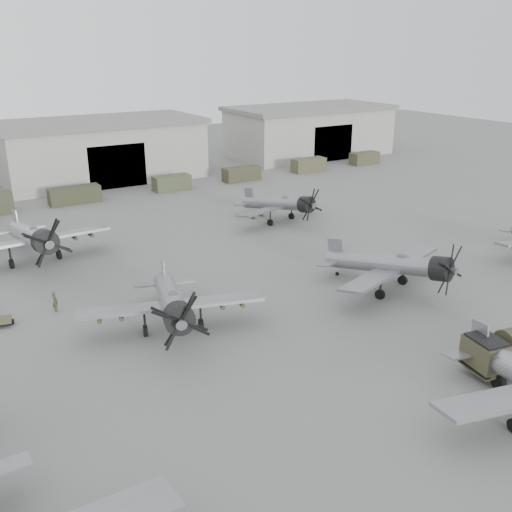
{
  "coord_description": "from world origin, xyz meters",
  "views": [
    {
      "loc": [
        -24.65,
        -21.59,
        18.76
      ],
      "look_at": [
        -1.65,
        15.82,
        2.5
      ],
      "focal_mm": 40.0,
      "sensor_mm": 36.0,
      "label": 1
    }
  ],
  "objects_px": {
    "aircraft_far_1": "(282,204)",
    "aircraft_far_0": "(33,237)",
    "aircraft_mid_1": "(172,302)",
    "ground_crew": "(55,301)",
    "aircraft_mid_2": "(395,265)"
  },
  "relations": [
    {
      "from": "aircraft_mid_2",
      "to": "aircraft_far_1",
      "type": "relative_size",
      "value": 1.07
    },
    {
      "from": "aircraft_mid_1",
      "to": "ground_crew",
      "type": "xyz_separation_m",
      "value": [
        -6.14,
        7.83,
        -1.52
      ]
    },
    {
      "from": "aircraft_mid_1",
      "to": "aircraft_far_0",
      "type": "xyz_separation_m",
      "value": [
        -5.24,
        18.96,
        0.22
      ]
    },
    {
      "from": "aircraft_far_1",
      "to": "ground_crew",
      "type": "relative_size",
      "value": 7.28
    },
    {
      "from": "aircraft_far_0",
      "to": "aircraft_far_1",
      "type": "xyz_separation_m",
      "value": [
        26.4,
        -1.01,
        -0.41
      ]
    },
    {
      "from": "aircraft_mid_2",
      "to": "aircraft_far_1",
      "type": "xyz_separation_m",
      "value": [
        3.13,
        20.73,
        -0.16
      ]
    },
    {
      "from": "aircraft_far_0",
      "to": "ground_crew",
      "type": "bearing_deg",
      "value": -97.92
    },
    {
      "from": "aircraft_far_0",
      "to": "ground_crew",
      "type": "distance_m",
      "value": 11.3
    },
    {
      "from": "aircraft_mid_1",
      "to": "aircraft_far_1",
      "type": "relative_size",
      "value": 1.08
    },
    {
      "from": "aircraft_far_1",
      "to": "aircraft_far_0",
      "type": "bearing_deg",
      "value": 164.29
    },
    {
      "from": "aircraft_mid_1",
      "to": "aircraft_far_1",
      "type": "xyz_separation_m",
      "value": [
        21.16,
        17.96,
        -0.19
      ]
    },
    {
      "from": "aircraft_far_1",
      "to": "ground_crew",
      "type": "height_order",
      "value": "aircraft_far_1"
    },
    {
      "from": "aircraft_far_0",
      "to": "aircraft_mid_1",
      "type": "bearing_deg",
      "value": -77.86
    },
    {
      "from": "aircraft_far_0",
      "to": "aircraft_far_1",
      "type": "height_order",
      "value": "aircraft_far_0"
    },
    {
      "from": "ground_crew",
      "to": "aircraft_mid_1",
      "type": "bearing_deg",
      "value": -158.02
    }
  ]
}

